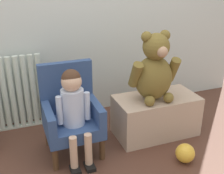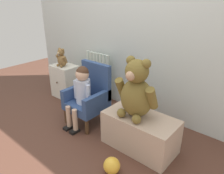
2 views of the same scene
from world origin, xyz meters
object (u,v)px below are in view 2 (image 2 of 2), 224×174
(small_dresser, at_px, (65,81))
(child_figure, at_px, (81,88))
(radiator, at_px, (98,77))
(low_bench, at_px, (140,132))
(large_teddy_bear, at_px, (136,92))
(toy_ball, at_px, (112,166))
(small_teddy_bear, at_px, (62,58))
(child_armchair, at_px, (89,96))

(small_dresser, height_order, child_figure, child_figure)
(radiator, height_order, child_figure, child_figure)
(low_bench, distance_m, large_teddy_bear, 0.44)
(toy_ball, bearing_deg, small_dresser, 154.70)
(child_figure, bearing_deg, small_dresser, 155.07)
(small_teddy_bear, bearing_deg, low_bench, -9.28)
(radiator, relative_size, low_bench, 0.96)
(small_teddy_bear, bearing_deg, toy_ball, -24.46)
(child_armchair, xyz_separation_m, child_figure, (0.00, -0.12, 0.14))
(small_dresser, height_order, small_teddy_bear, small_teddy_bear)
(large_teddy_bear, bearing_deg, child_figure, -175.00)
(small_dresser, distance_m, child_armchair, 0.81)
(small_dresser, height_order, low_bench, small_dresser)
(child_armchair, xyz_separation_m, toy_ball, (0.76, -0.48, -0.25))
(small_dresser, xyz_separation_m, child_armchair, (0.77, -0.24, 0.08))
(large_teddy_bear, distance_m, toy_ball, 0.69)
(radiator, relative_size, child_figure, 0.96)
(radiator, height_order, small_dresser, radiator)
(child_armchair, distance_m, small_teddy_bear, 0.84)
(large_teddy_bear, bearing_deg, toy_ball, -81.06)
(radiator, xyz_separation_m, child_armchair, (0.35, -0.51, -0.01))
(radiator, bearing_deg, child_armchair, -55.37)
(large_teddy_bear, height_order, toy_ball, large_teddy_bear)
(large_teddy_bear, bearing_deg, radiator, 151.74)
(child_figure, bearing_deg, child_armchair, 90.00)
(low_bench, bearing_deg, radiator, 153.69)
(small_teddy_bear, bearing_deg, child_armchair, -15.53)
(child_armchair, relative_size, low_bench, 0.99)
(child_armchair, height_order, large_teddy_bear, large_teddy_bear)
(radiator, distance_m, low_bench, 1.24)
(small_dresser, distance_m, child_figure, 0.88)
(child_armchair, bearing_deg, large_teddy_bear, -4.47)
(child_armchair, distance_m, large_teddy_bear, 0.75)
(radiator, xyz_separation_m, toy_ball, (1.11, -0.99, -0.27))
(child_figure, relative_size, small_teddy_bear, 2.73)
(low_bench, bearing_deg, small_dresser, 169.63)
(radiator, bearing_deg, small_dresser, -147.59)
(low_bench, bearing_deg, large_teddy_bear, -159.94)
(small_dresser, distance_m, low_bench, 1.54)
(small_teddy_bear, bearing_deg, large_teddy_bear, -10.34)
(small_dresser, distance_m, small_teddy_bear, 0.36)
(child_figure, relative_size, large_teddy_bear, 1.24)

